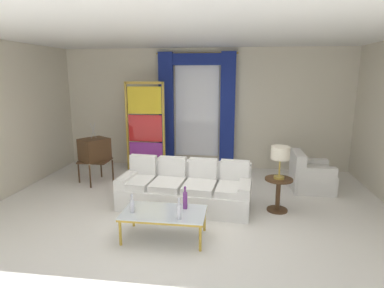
# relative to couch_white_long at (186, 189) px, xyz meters

# --- Properties ---
(ground_plane) EXTENTS (16.00, 16.00, 0.00)m
(ground_plane) POSITION_rel_couch_white_long_xyz_m (0.07, -0.40, -0.31)
(ground_plane) COLOR white
(wall_rear) EXTENTS (8.00, 0.12, 3.00)m
(wall_rear) POSITION_rel_couch_white_long_xyz_m (0.07, 2.66, 1.19)
(wall_rear) COLOR beige
(wall_rear) RESTS_ON ground
(wall_left) EXTENTS (0.12, 7.00, 3.00)m
(wall_left) POSITION_rel_couch_white_long_xyz_m (-3.59, 0.20, 1.19)
(wall_left) COLOR beige
(wall_left) RESTS_ON ground
(ceiling_slab) EXTENTS (8.00, 7.60, 0.04)m
(ceiling_slab) POSITION_rel_couch_white_long_xyz_m (0.07, 0.40, 2.71)
(ceiling_slab) COLOR white
(curtained_window) EXTENTS (2.00, 0.17, 2.70)m
(curtained_window) POSITION_rel_couch_white_long_xyz_m (-0.11, 2.49, 1.44)
(curtained_window) COLOR white
(curtained_window) RESTS_ON ground
(couch_white_long) EXTENTS (2.40, 1.10, 0.86)m
(couch_white_long) POSITION_rel_couch_white_long_xyz_m (0.00, 0.00, 0.00)
(couch_white_long) COLOR white
(couch_white_long) RESTS_ON ground
(coffee_table) EXTENTS (1.21, 0.67, 0.41)m
(coffee_table) POSITION_rel_couch_white_long_xyz_m (-0.13, -1.23, 0.07)
(coffee_table) COLOR silver
(coffee_table) RESTS_ON ground
(bottle_blue_decanter) EXTENTS (0.07, 0.07, 0.35)m
(bottle_blue_decanter) POSITION_rel_couch_white_long_xyz_m (0.16, -1.07, 0.25)
(bottle_blue_decanter) COLOR #753384
(bottle_blue_decanter) RESTS_ON coffee_table
(bottle_crystal_tall) EXTENTS (0.07, 0.07, 0.31)m
(bottle_crystal_tall) POSITION_rel_couch_white_long_xyz_m (0.14, -1.44, 0.23)
(bottle_crystal_tall) COLOR silver
(bottle_crystal_tall) RESTS_ON coffee_table
(bottle_amber_squat) EXTENTS (0.06, 0.06, 0.29)m
(bottle_amber_squat) POSITION_rel_couch_white_long_xyz_m (-0.57, -1.32, 0.22)
(bottle_amber_squat) COLOR silver
(bottle_amber_squat) RESTS_ON coffee_table
(vintage_tv) EXTENTS (0.75, 0.77, 1.35)m
(vintage_tv) POSITION_rel_couch_white_long_xyz_m (-2.18, 1.01, 0.42)
(vintage_tv) COLOR #472D19
(vintage_tv) RESTS_ON ground
(armchair_white) EXTENTS (0.82, 0.82, 0.80)m
(armchair_white) POSITION_rel_couch_white_long_xyz_m (2.42, 1.17, -0.02)
(armchair_white) COLOR white
(armchair_white) RESTS_ON ground
(stained_glass_divider) EXTENTS (0.95, 0.05, 2.20)m
(stained_glass_divider) POSITION_rel_couch_white_long_xyz_m (-1.27, 1.87, 0.75)
(stained_glass_divider) COLOR gold
(stained_glass_divider) RESTS_ON ground
(peacock_figurine) EXTENTS (0.44, 0.60, 0.50)m
(peacock_figurine) POSITION_rel_couch_white_long_xyz_m (-0.82, 1.50, -0.09)
(peacock_figurine) COLOR beige
(peacock_figurine) RESTS_ON ground
(round_side_table) EXTENTS (0.48, 0.48, 0.59)m
(round_side_table) POSITION_rel_couch_white_long_xyz_m (1.64, -0.02, 0.05)
(round_side_table) COLOR #472D19
(round_side_table) RESTS_ON ground
(table_lamp_brass) EXTENTS (0.32, 0.32, 0.57)m
(table_lamp_brass) POSITION_rel_couch_white_long_xyz_m (1.64, -0.02, 0.72)
(table_lamp_brass) COLOR #B29338
(table_lamp_brass) RESTS_ON round_side_table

